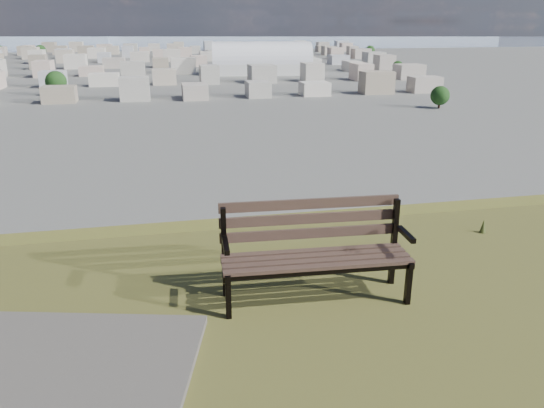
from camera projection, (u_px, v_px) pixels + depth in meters
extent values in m
cube|color=#483429|center=(321.00, 267.00, 4.79)|extent=(1.77, 0.18, 0.03)
cube|color=#483429|center=(318.00, 262.00, 4.90)|extent=(1.77, 0.18, 0.03)
cube|color=#483429|center=(315.00, 256.00, 5.01)|extent=(1.77, 0.18, 0.03)
cube|color=#483429|center=(312.00, 251.00, 5.12)|extent=(1.77, 0.18, 0.03)
cube|color=#483429|center=(311.00, 233.00, 5.14)|extent=(1.77, 0.13, 0.10)
cube|color=#483429|center=(311.00, 218.00, 5.12)|extent=(1.77, 0.13, 0.10)
cube|color=#483429|center=(310.00, 204.00, 5.09)|extent=(1.77, 0.13, 0.10)
cube|color=black|center=(228.00, 296.00, 4.72)|extent=(0.05, 0.06, 0.43)
cube|color=black|center=(224.00, 253.00, 5.04)|extent=(0.05, 0.06, 0.90)
cube|color=black|center=(226.00, 268.00, 4.84)|extent=(0.08, 0.49, 0.05)
cube|color=black|center=(226.00, 245.00, 4.72)|extent=(0.07, 0.36, 0.04)
cube|color=black|center=(408.00, 283.00, 4.96)|extent=(0.05, 0.06, 0.43)
cube|color=black|center=(394.00, 242.00, 5.28)|extent=(0.05, 0.06, 0.90)
cube|color=black|center=(402.00, 256.00, 5.09)|extent=(0.08, 0.49, 0.05)
cube|color=black|center=(406.00, 234.00, 4.96)|extent=(0.07, 0.36, 0.04)
cube|color=black|center=(321.00, 272.00, 4.79)|extent=(1.77, 0.14, 0.04)
cube|color=black|center=(312.00, 255.00, 5.14)|extent=(1.77, 0.14, 0.04)
cone|color=brown|center=(483.00, 226.00, 6.69)|extent=(0.08, 0.08, 0.18)
cube|color=silver|center=(262.00, 69.00, 290.19)|extent=(55.54, 28.52, 5.92)
cylinder|color=white|center=(262.00, 63.00, 289.22)|extent=(55.54, 28.52, 22.50)
cube|color=#AFA396|center=(59.00, 93.00, 188.15)|extent=(11.00, 11.00, 7.00)
cube|color=beige|center=(129.00, 91.00, 192.86)|extent=(11.00, 11.00, 7.00)
cube|color=#B6B6BB|center=(195.00, 89.00, 197.57)|extent=(11.00, 11.00, 7.00)
cube|color=#B8AB96|center=(258.00, 88.00, 202.28)|extent=(11.00, 11.00, 7.00)
cube|color=gray|center=(318.00, 86.00, 206.99)|extent=(11.00, 11.00, 7.00)
cube|color=beige|center=(376.00, 85.00, 211.70)|extent=(11.00, 11.00, 7.00)
cube|color=#B0ABA0|center=(431.00, 83.00, 216.41)|extent=(11.00, 11.00, 7.00)
cube|color=#B6B6BB|center=(49.00, 79.00, 232.03)|extent=(11.00, 11.00, 7.00)
cube|color=#B8AB96|center=(106.00, 78.00, 236.74)|extent=(11.00, 11.00, 7.00)
cube|color=gray|center=(160.00, 77.00, 241.44)|extent=(11.00, 11.00, 7.00)
cube|color=beige|center=(213.00, 76.00, 246.15)|extent=(11.00, 11.00, 7.00)
cube|color=#B0ABA0|center=(264.00, 75.00, 250.86)|extent=(11.00, 11.00, 7.00)
cube|color=beige|center=(312.00, 74.00, 255.57)|extent=(11.00, 11.00, 7.00)
cube|color=#AFA396|center=(359.00, 73.00, 260.28)|extent=(11.00, 11.00, 7.00)
cube|color=beige|center=(405.00, 72.00, 264.99)|extent=(11.00, 11.00, 7.00)
cube|color=beige|center=(42.00, 70.00, 275.90)|extent=(11.00, 11.00, 7.00)
cube|color=#B0ABA0|center=(90.00, 69.00, 280.61)|extent=(11.00, 11.00, 7.00)
cube|color=beige|center=(137.00, 68.00, 285.32)|extent=(11.00, 11.00, 7.00)
cube|color=#AFA396|center=(182.00, 68.00, 290.03)|extent=(11.00, 11.00, 7.00)
cube|color=beige|center=(225.00, 67.00, 294.73)|extent=(11.00, 11.00, 7.00)
cube|color=#B6B6BB|center=(267.00, 66.00, 299.44)|extent=(11.00, 11.00, 7.00)
cube|color=#B8AB96|center=(308.00, 65.00, 304.15)|extent=(11.00, 11.00, 7.00)
cube|color=gray|center=(348.00, 65.00, 308.86)|extent=(11.00, 11.00, 7.00)
cube|color=beige|center=(386.00, 64.00, 313.57)|extent=(11.00, 11.00, 7.00)
cube|color=beige|center=(37.00, 63.00, 319.77)|extent=(11.00, 11.00, 7.00)
cube|color=#B6B6BB|center=(79.00, 63.00, 324.48)|extent=(11.00, 11.00, 7.00)
cube|color=#B8AB96|center=(119.00, 62.00, 329.19)|extent=(11.00, 11.00, 7.00)
cube|color=gray|center=(158.00, 61.00, 333.90)|extent=(11.00, 11.00, 7.00)
cube|color=beige|center=(197.00, 61.00, 338.61)|extent=(11.00, 11.00, 7.00)
cube|color=#B0ABA0|center=(234.00, 60.00, 343.32)|extent=(11.00, 11.00, 7.00)
cube|color=beige|center=(270.00, 60.00, 348.02)|extent=(11.00, 11.00, 7.00)
cube|color=#AFA396|center=(305.00, 59.00, 352.73)|extent=(11.00, 11.00, 7.00)
cube|color=beige|center=(340.00, 59.00, 357.44)|extent=(11.00, 11.00, 7.00)
cube|color=#B6B6BB|center=(373.00, 58.00, 362.15)|extent=(11.00, 11.00, 7.00)
cube|color=#B0ABA0|center=(33.00, 58.00, 363.64)|extent=(11.00, 11.00, 7.00)
cube|color=beige|center=(70.00, 58.00, 368.35)|extent=(11.00, 11.00, 7.00)
cube|color=#AFA396|center=(106.00, 57.00, 373.06)|extent=(11.00, 11.00, 7.00)
cube|color=beige|center=(141.00, 57.00, 377.77)|extent=(11.00, 11.00, 7.00)
cube|color=#B6B6BB|center=(175.00, 56.00, 382.48)|extent=(11.00, 11.00, 7.00)
cube|color=#B8AB96|center=(208.00, 56.00, 387.19)|extent=(11.00, 11.00, 7.00)
cube|color=gray|center=(240.00, 56.00, 391.90)|extent=(11.00, 11.00, 7.00)
cube|color=beige|center=(272.00, 55.00, 396.61)|extent=(11.00, 11.00, 7.00)
cube|color=#B0ABA0|center=(303.00, 55.00, 401.31)|extent=(11.00, 11.00, 7.00)
cube|color=beige|center=(333.00, 54.00, 406.02)|extent=(11.00, 11.00, 7.00)
cube|color=#AFA396|center=(363.00, 54.00, 410.73)|extent=(11.00, 11.00, 7.00)
cube|color=gray|center=(30.00, 54.00, 407.52)|extent=(11.00, 11.00, 7.00)
cube|color=beige|center=(63.00, 54.00, 412.23)|extent=(11.00, 11.00, 7.00)
cube|color=#B0ABA0|center=(95.00, 53.00, 416.93)|extent=(11.00, 11.00, 7.00)
cube|color=beige|center=(127.00, 53.00, 421.64)|extent=(11.00, 11.00, 7.00)
cube|color=#AFA396|center=(157.00, 53.00, 426.35)|extent=(11.00, 11.00, 7.00)
cube|color=beige|center=(187.00, 52.00, 431.06)|extent=(11.00, 11.00, 7.00)
cube|color=#B6B6BB|center=(217.00, 52.00, 435.77)|extent=(11.00, 11.00, 7.00)
cube|color=#B8AB96|center=(246.00, 52.00, 440.48)|extent=(11.00, 11.00, 7.00)
cube|color=gray|center=(274.00, 51.00, 445.19)|extent=(11.00, 11.00, 7.00)
cube|color=beige|center=(301.00, 51.00, 449.90)|extent=(11.00, 11.00, 7.00)
cube|color=#B0ABA0|center=(328.00, 51.00, 454.61)|extent=(11.00, 11.00, 7.00)
cube|color=beige|center=(355.00, 50.00, 459.31)|extent=(11.00, 11.00, 7.00)
cube|color=#B8AB96|center=(28.00, 51.00, 451.39)|extent=(11.00, 11.00, 7.00)
cube|color=gray|center=(57.00, 51.00, 456.10)|extent=(11.00, 11.00, 7.00)
cube|color=beige|center=(87.00, 50.00, 460.81)|extent=(11.00, 11.00, 7.00)
cube|color=#B0ABA0|center=(115.00, 50.00, 465.52)|extent=(11.00, 11.00, 7.00)
cube|color=beige|center=(143.00, 50.00, 470.22)|extent=(11.00, 11.00, 7.00)
cube|color=#AFA396|center=(171.00, 50.00, 474.93)|extent=(11.00, 11.00, 7.00)
cube|color=beige|center=(197.00, 49.00, 479.64)|extent=(11.00, 11.00, 7.00)
cube|color=#B6B6BB|center=(224.00, 49.00, 484.35)|extent=(11.00, 11.00, 7.00)
cube|color=#B8AB96|center=(250.00, 49.00, 489.06)|extent=(11.00, 11.00, 7.00)
cube|color=gray|center=(275.00, 48.00, 493.77)|extent=(11.00, 11.00, 7.00)
cube|color=beige|center=(300.00, 48.00, 498.48)|extent=(11.00, 11.00, 7.00)
cube|color=#B0ABA0|center=(324.00, 48.00, 503.19)|extent=(11.00, 11.00, 7.00)
cube|color=beige|center=(348.00, 48.00, 507.90)|extent=(11.00, 11.00, 7.00)
cube|color=#B8AB96|center=(26.00, 48.00, 495.26)|extent=(11.00, 11.00, 7.00)
cube|color=gray|center=(53.00, 48.00, 499.97)|extent=(11.00, 11.00, 7.00)
cube|color=beige|center=(80.00, 48.00, 504.68)|extent=(11.00, 11.00, 7.00)
cube|color=#B0ABA0|center=(106.00, 48.00, 509.39)|extent=(11.00, 11.00, 7.00)
cube|color=beige|center=(131.00, 47.00, 514.10)|extent=(11.00, 11.00, 7.00)
cube|color=#AFA396|center=(157.00, 47.00, 518.81)|extent=(11.00, 11.00, 7.00)
cube|color=beige|center=(181.00, 47.00, 523.51)|extent=(11.00, 11.00, 7.00)
cube|color=#B6B6BB|center=(206.00, 47.00, 528.22)|extent=(11.00, 11.00, 7.00)
cube|color=#B8AB96|center=(230.00, 46.00, 532.93)|extent=(11.00, 11.00, 7.00)
cube|color=gray|center=(253.00, 46.00, 537.64)|extent=(11.00, 11.00, 7.00)
cube|color=beige|center=(276.00, 46.00, 542.35)|extent=(11.00, 11.00, 7.00)
cube|color=#B0ABA0|center=(299.00, 46.00, 547.06)|extent=(11.00, 11.00, 7.00)
cube|color=beige|center=(321.00, 46.00, 551.77)|extent=(11.00, 11.00, 7.00)
cube|color=#AFA396|center=(343.00, 45.00, 556.48)|extent=(11.00, 11.00, 7.00)
cylinder|color=#36241B|center=(439.00, 105.00, 176.69)|extent=(0.80, 0.80, 2.10)
sphere|color=black|center=(440.00, 96.00, 175.67)|extent=(6.30, 6.30, 6.30)
cylinder|color=#36241B|center=(57.00, 92.00, 206.56)|extent=(0.80, 0.80, 2.70)
sphere|color=black|center=(56.00, 82.00, 205.24)|extent=(8.10, 8.10, 8.10)
cylinder|color=#36241B|center=(397.00, 71.00, 295.51)|extent=(0.80, 0.80, 1.95)
sphere|color=black|center=(398.00, 66.00, 294.56)|extent=(5.85, 5.85, 5.85)
cylinder|color=#36241B|center=(241.00, 59.00, 392.67)|extent=(0.80, 0.80, 2.25)
sphere|color=black|center=(240.00, 54.00, 391.57)|extent=(6.75, 6.75, 6.75)
cylinder|color=#36241B|center=(41.00, 56.00, 418.62)|extent=(0.80, 0.80, 2.85)
sphere|color=black|center=(41.00, 50.00, 417.22)|extent=(8.55, 8.55, 8.55)
cylinder|color=#36241B|center=(0.00, 54.00, 447.82)|extent=(0.80, 0.80, 2.40)
sphere|color=black|center=(0.00, 50.00, 446.65)|extent=(7.20, 7.20, 7.20)
cylinder|color=#36241B|center=(232.00, 71.00, 296.32)|extent=(0.80, 0.80, 2.10)
sphere|color=black|center=(232.00, 65.00, 295.29)|extent=(6.30, 6.30, 6.30)
cylinder|color=#36241B|center=(370.00, 55.00, 432.70)|extent=(0.80, 0.80, 2.55)
sphere|color=black|center=(370.00, 50.00, 431.45)|extent=(7.65, 7.65, 7.65)
cube|color=#8E9EB5|center=(155.00, 39.00, 843.54)|extent=(2400.00, 700.00, 0.12)
cube|color=#96A6BB|center=(216.00, 23.00, 1318.64)|extent=(700.00, 220.00, 45.00)
cube|color=#96A6BB|center=(396.00, 20.00, 1451.27)|extent=(500.00, 220.00, 60.00)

